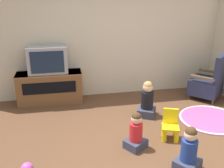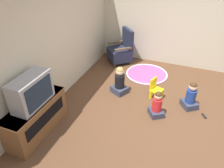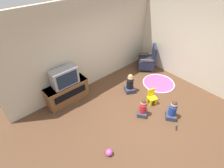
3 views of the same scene
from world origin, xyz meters
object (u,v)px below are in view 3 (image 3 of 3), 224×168
at_px(black_armchair, 148,61).
at_px(child_watching_left, 143,109).
at_px(television, 65,77).
at_px(tv_cabinet, 67,92).
at_px(child_watching_center, 172,111).
at_px(child_watching_right, 130,84).
at_px(remote_control, 176,128).
at_px(toy_ball, 109,152).
at_px(yellow_kid_chair, 152,98).

distance_m(black_armchair, child_watching_left, 2.51).
distance_m(television, black_armchair, 3.36).
bearing_deg(tv_cabinet, child_watching_center, -54.80).
height_order(child_watching_center, child_watching_right, child_watching_right).
height_order(child_watching_center, remote_control, child_watching_center).
bearing_deg(toy_ball, child_watching_center, -8.42).
height_order(child_watching_left, child_watching_right, child_watching_right).
distance_m(child_watching_left, remote_control, 1.02).
xyz_separation_m(black_armchair, child_watching_left, (-2.02, -1.49, -0.11)).
bearing_deg(child_watching_left, toy_ball, 157.78).
relative_size(tv_cabinet, child_watching_right, 1.94).
relative_size(tv_cabinet, black_armchair, 1.33).
xyz_separation_m(child_watching_center, child_watching_right, (-0.03, 1.59, 0.02)).
bearing_deg(tv_cabinet, television, -90.00).
distance_m(television, remote_control, 3.39).
bearing_deg(yellow_kid_chair, child_watching_center, -76.70).
xyz_separation_m(yellow_kid_chair, child_watching_left, (-0.60, -0.15, 0.06)).
bearing_deg(tv_cabinet, yellow_kid_chair, -43.81).
distance_m(yellow_kid_chair, toy_ball, 2.18).
relative_size(black_armchair, toy_ball, 6.15).
bearing_deg(tv_cabinet, black_armchair, -7.82).
bearing_deg(toy_ball, black_armchair, 26.86).
bearing_deg(black_armchair, child_watching_center, 11.56).
distance_m(television, child_watching_center, 3.16).
xyz_separation_m(tv_cabinet, child_watching_center, (1.80, -2.55, -0.07)).
bearing_deg(television, tv_cabinet, 90.00).
distance_m(tv_cabinet, yellow_kid_chair, 2.60).
distance_m(tv_cabinet, child_watching_center, 3.12).
height_order(yellow_kid_chair, remote_control, yellow_kid_chair).
bearing_deg(child_watching_right, child_watching_left, -178.81).
relative_size(tv_cabinet, child_watching_center, 2.10).
height_order(television, child_watching_left, television).
xyz_separation_m(black_armchair, toy_ball, (-3.54, -1.79, -0.28)).
bearing_deg(yellow_kid_chair, child_watching_left, -147.45).
bearing_deg(black_armchair, toy_ball, -16.21).
relative_size(tv_cabinet, television, 1.72).
xyz_separation_m(child_watching_center, remote_control, (-0.21, -0.33, -0.26)).
relative_size(television, child_watching_right, 1.13).
bearing_deg(child_watching_center, yellow_kid_chair, 49.05).
bearing_deg(child_watching_right, child_watching_center, -150.78).
height_order(black_armchair, child_watching_right, black_armchair).
relative_size(black_armchair, child_watching_center, 1.59).
bearing_deg(child_watching_left, child_watching_right, 29.70).
height_order(tv_cabinet, black_armchair, black_armchair).
height_order(black_armchair, child_watching_left, black_armchair).
height_order(yellow_kid_chair, toy_ball, yellow_kid_chair).
bearing_deg(remote_control, black_armchair, 25.56).
xyz_separation_m(tv_cabinet, television, (0.00, -0.03, 0.58)).
height_order(toy_ball, remote_control, toy_ball).
bearing_deg(tv_cabinet, child_watching_right, -28.59).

